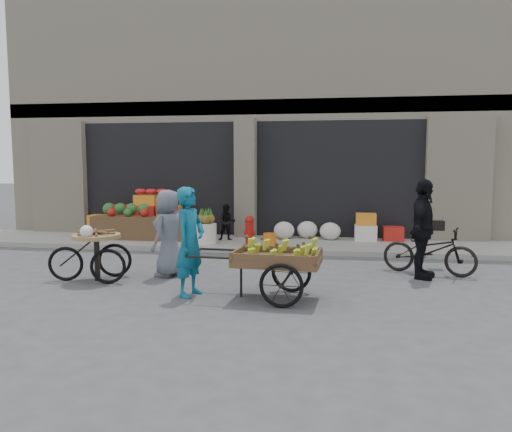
% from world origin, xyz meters
% --- Properties ---
extents(ground, '(80.00, 80.00, 0.00)m').
position_xyz_m(ground, '(0.00, 0.00, 0.00)').
color(ground, '#424244').
rests_on(ground, ground).
extents(sidewalk, '(18.00, 2.20, 0.12)m').
position_xyz_m(sidewalk, '(0.00, 4.10, 0.06)').
color(sidewalk, gray).
rests_on(sidewalk, ground).
extents(building, '(14.00, 6.45, 7.00)m').
position_xyz_m(building, '(0.00, 8.03, 3.37)').
color(building, beige).
rests_on(building, ground).
extents(fruit_display, '(3.10, 1.12, 1.24)m').
position_xyz_m(fruit_display, '(-2.48, 4.38, 0.67)').
color(fruit_display, red).
rests_on(fruit_display, sidewalk).
extents(pineapple_bin, '(0.52, 0.52, 0.50)m').
position_xyz_m(pineapple_bin, '(-0.75, 3.60, 0.37)').
color(pineapple_bin, silver).
rests_on(pineapple_bin, sidewalk).
extents(fire_hydrant, '(0.22, 0.22, 0.71)m').
position_xyz_m(fire_hydrant, '(0.35, 3.55, 0.50)').
color(fire_hydrant, '#A5140F').
rests_on(fire_hydrant, sidewalk).
extents(orange_bucket, '(0.32, 0.32, 0.30)m').
position_xyz_m(orange_bucket, '(0.85, 3.50, 0.27)').
color(orange_bucket, orange).
rests_on(orange_bucket, sidewalk).
extents(right_bay_goods, '(3.35, 0.60, 0.70)m').
position_xyz_m(right_bay_goods, '(2.61, 4.70, 0.41)').
color(right_bay_goods, silver).
rests_on(right_bay_goods, sidewalk).
extents(seated_person, '(0.51, 0.43, 0.93)m').
position_xyz_m(seated_person, '(-0.35, 4.20, 0.58)').
color(seated_person, black).
rests_on(seated_person, sidewalk).
extents(banana_cart, '(2.28, 1.06, 0.93)m').
position_xyz_m(banana_cart, '(1.47, -0.75, 0.68)').
color(banana_cart, brown).
rests_on(banana_cart, ground).
extents(vendor_woman, '(0.57, 0.72, 1.72)m').
position_xyz_m(vendor_woman, '(0.14, -0.76, 0.86)').
color(vendor_woman, '#105D7D').
rests_on(vendor_woman, ground).
extents(tricycle_cart, '(1.46, 1.01, 0.95)m').
position_xyz_m(tricycle_cart, '(-1.81, -0.03, 0.57)').
color(tricycle_cart, '#9E7F51').
rests_on(tricycle_cart, ground).
extents(vendor_grey, '(0.70, 0.89, 1.61)m').
position_xyz_m(vendor_grey, '(-0.66, 0.54, 0.81)').
color(vendor_grey, slate).
rests_on(vendor_grey, ground).
extents(bicycle, '(1.82, 1.14, 0.90)m').
position_xyz_m(bicycle, '(4.16, 1.45, 0.45)').
color(bicycle, black).
rests_on(bicycle, ground).
extents(cyclist, '(0.77, 1.15, 1.81)m').
position_xyz_m(cyclist, '(3.96, 1.05, 0.90)').
color(cyclist, black).
rests_on(cyclist, ground).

